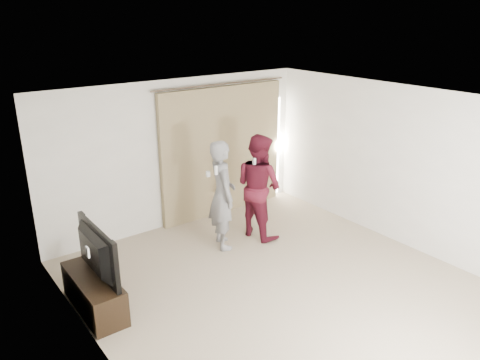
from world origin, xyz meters
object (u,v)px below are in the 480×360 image
Objects in this scene: tv at (89,253)px; person_woman at (259,186)px; person_man at (222,195)px; tv_console at (94,293)px.

person_woman is (3.06, 0.42, 0.08)m from tv.
tv is 0.65× the size of person_man.
tv_console is 3.16m from person_woman.
person_man is at bearing 11.01° from tv_console.
tv_console is 1.06× the size of tv.
person_man reaches higher than tv.
person_man is at bearing 177.31° from person_woman.
person_woman is at bearing -82.23° from tv.
tv is 3.09m from person_woman.
tv_console is at bearing -168.99° from person_man.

